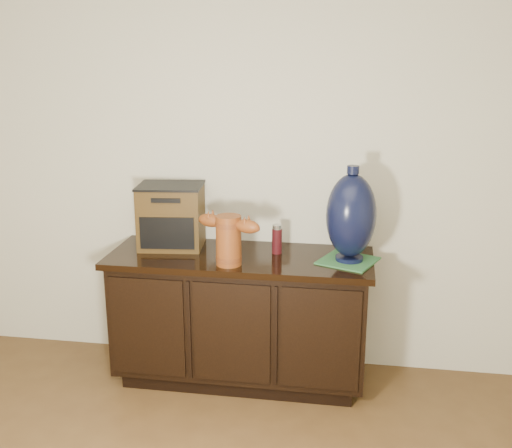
% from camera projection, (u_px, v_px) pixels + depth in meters
% --- Properties ---
extents(room, '(5.00, 5.00, 5.00)m').
position_uv_depth(room, '(7.00, 359.00, 1.05)').
color(room, '#53381C').
rests_on(room, ground).
extents(sideboard, '(1.46, 0.56, 0.75)m').
position_uv_depth(sideboard, '(241.00, 316.00, 3.41)').
color(sideboard, black).
rests_on(sideboard, ground).
extents(terracotta_vessel, '(0.37, 0.20, 0.27)m').
position_uv_depth(terracotta_vessel, '(229.00, 237.00, 3.12)').
color(terracotta_vessel, brown).
rests_on(terracotta_vessel, sideboard).
extents(tv_radio, '(0.39, 0.33, 0.36)m').
position_uv_depth(tv_radio, '(171.00, 216.00, 3.42)').
color(tv_radio, '#412C10').
rests_on(tv_radio, sideboard).
extents(green_mat, '(0.36, 0.36, 0.01)m').
position_uv_depth(green_mat, '(348.00, 261.00, 3.21)').
color(green_mat, '#2D6535').
rests_on(green_mat, sideboard).
extents(lamp_base, '(0.34, 0.34, 0.51)m').
position_uv_depth(lamp_base, '(351.00, 216.00, 3.14)').
color(lamp_base, black).
rests_on(lamp_base, green_mat).
extents(spray_can, '(0.06, 0.06, 0.16)m').
position_uv_depth(spray_can, '(277.00, 239.00, 3.33)').
color(spray_can, '#570E15').
rests_on(spray_can, sideboard).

